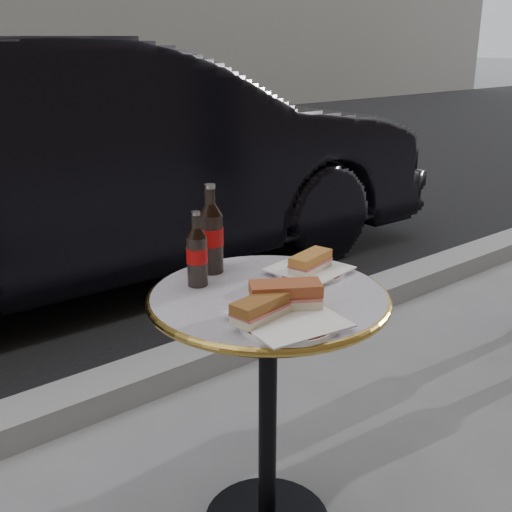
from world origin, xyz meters
TOP-DOWN VIEW (x-y plane):
  - curb at (0.00, 0.90)m, footprint 40.00×0.20m
  - bistro_table at (0.00, 0.00)m, footprint 0.62×0.62m
  - plate_left at (-0.09, -0.17)m, footprint 0.29×0.29m
  - plate_right at (0.18, 0.04)m, footprint 0.20×0.20m
  - sandwich_left_a at (-0.14, -0.13)m, footprint 0.15×0.09m
  - sandwich_left_b at (-0.05, -0.12)m, footprint 0.18×0.16m
  - sandwich_right at (0.18, 0.03)m, footprint 0.15×0.09m
  - cola_bottle_left at (-0.11, 0.16)m, footprint 0.07×0.07m
  - cola_bottle_right at (-0.02, 0.22)m, footprint 0.08×0.08m
  - cola_glass at (-0.01, 0.25)m, footprint 0.07×0.07m
  - parked_car at (0.63, 2.22)m, footprint 1.53×4.14m

SIDE VIEW (x-z plane):
  - curb at x=0.00m, z-range -0.01..0.11m
  - bistro_table at x=0.00m, z-range 0.00..0.73m
  - parked_car at x=0.63m, z-range 0.00..1.35m
  - plate_right at x=0.18m, z-range 0.73..0.74m
  - plate_left at x=-0.09m, z-range 0.73..0.75m
  - sandwich_right at x=0.18m, z-range 0.74..0.79m
  - sandwich_left_a at x=-0.14m, z-range 0.75..0.79m
  - sandwich_left_b at x=-0.05m, z-range 0.75..0.80m
  - cola_glass at x=-0.01m, z-range 0.73..0.87m
  - cola_bottle_left at x=-0.11m, z-range 0.73..0.93m
  - cola_bottle_right at x=-0.02m, z-range 0.73..0.98m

